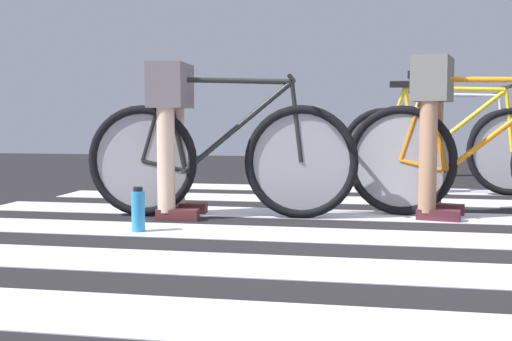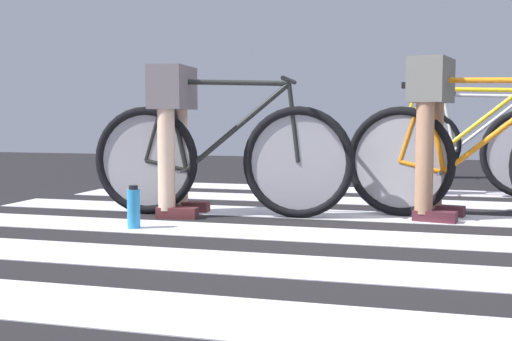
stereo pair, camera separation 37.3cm
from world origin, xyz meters
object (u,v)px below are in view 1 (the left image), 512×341
object	(u,v)px
bicycle_1_of_4	(220,157)
cyclist_1_of_4	(172,118)
bicycle_2_of_4	(483,158)
bicycle_3_of_4	(446,148)
water_bottle	(138,211)
bicycle_4_of_4	(453,141)
cyclist_2_of_4	(433,114)

from	to	relation	value
bicycle_1_of_4	cyclist_1_of_4	bearing A→B (deg)	-180.00
bicycle_2_of_4	bicycle_3_of_4	distance (m)	1.34
cyclist_1_of_4	water_bottle	xyz separation A→B (m)	(-0.01, -0.57, -0.51)
bicycle_3_of_4	bicycle_1_of_4	bearing A→B (deg)	-135.38
bicycle_4_of_4	water_bottle	bearing A→B (deg)	-122.42
cyclist_2_of_4	bicycle_3_of_4	distance (m)	1.32
cyclist_1_of_4	cyclist_2_of_4	distance (m)	1.66
cyclist_1_of_4	cyclist_2_of_4	size ratio (longest dim) A/B	0.96
cyclist_1_of_4	cyclist_2_of_4	bearing A→B (deg)	5.50
water_bottle	cyclist_1_of_4	bearing A→B (deg)	88.52
cyclist_2_of_4	bicycle_4_of_4	size ratio (longest dim) A/B	0.59
bicycle_4_of_4	water_bottle	distance (m)	4.28
bicycle_4_of_4	water_bottle	xyz separation A→B (m)	(-2.09, -3.72, -0.26)
bicycle_4_of_4	water_bottle	world-z (taller)	bicycle_4_of_4
bicycle_1_of_4	bicycle_2_of_4	bearing A→B (deg)	2.52
bicycle_4_of_4	bicycle_1_of_4	bearing A→B (deg)	-122.59
water_bottle	bicycle_2_of_4	bearing A→B (deg)	22.17
bicycle_1_of_4	bicycle_4_of_4	size ratio (longest dim) A/B	1.00
bicycle_3_of_4	bicycle_4_of_4	bearing A→B (deg)	81.64
bicycle_3_of_4	cyclist_1_of_4	bearing A→B (deg)	-140.16
bicycle_1_of_4	bicycle_3_of_4	xyz separation A→B (m)	(1.54, 1.53, 0.00)
bicycle_4_of_4	cyclist_2_of_4	bearing A→B (deg)	-101.92
bicycle_3_of_4	bicycle_4_of_4	distance (m)	1.61
cyclist_1_of_4	bicycle_3_of_4	size ratio (longest dim) A/B	0.56
cyclist_2_of_4	bicycle_3_of_4	world-z (taller)	cyclist_2_of_4
bicycle_3_of_4	water_bottle	world-z (taller)	bicycle_3_of_4
bicycle_2_of_4	bicycle_4_of_4	distance (m)	2.93
bicycle_1_of_4	bicycle_4_of_4	world-z (taller)	same
cyclist_2_of_4	bicycle_3_of_4	xyz separation A→B (m)	(0.22, 1.27, -0.27)
bicycle_4_of_4	cyclist_1_of_4	bearing A→B (deg)	-126.50
bicycle_3_of_4	bicycle_2_of_4	bearing A→B (deg)	-86.47
cyclist_1_of_4	water_bottle	bearing A→B (deg)	-95.88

